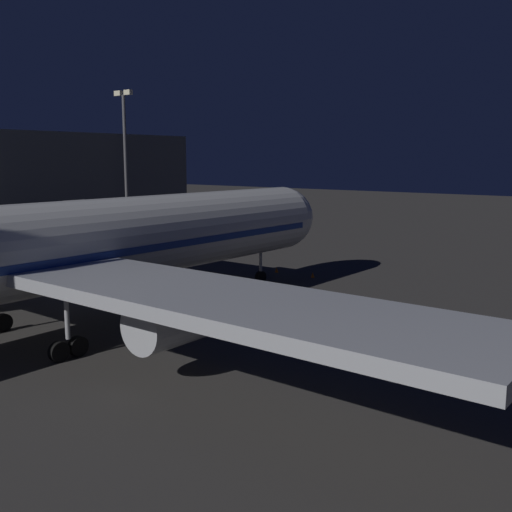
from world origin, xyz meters
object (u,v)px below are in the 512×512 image
object	(u,v)px
airliner_at_gate	(36,252)
traffic_cone_nose_port	(313,275)
jet_bridge	(142,218)
apron_floodlight_mast	(126,160)
traffic_cone_nose_starboard	(277,270)

from	to	relation	value
airliner_at_gate	traffic_cone_nose_port	xyz separation A→B (m)	(-2.20, -28.31, -5.52)
jet_bridge	apron_floodlight_mast	xyz separation A→B (m)	(15.26, -10.93, 5.42)
airliner_at_gate	apron_floodlight_mast	xyz separation A→B (m)	(25.50, -28.44, 5.51)
apron_floodlight_mast	traffic_cone_nose_port	size ratio (longest dim) A/B	35.78
jet_bridge	traffic_cone_nose_starboard	distance (m)	14.59
airliner_at_gate	jet_bridge	world-z (taller)	airliner_at_gate
jet_bridge	airliner_at_gate	bearing A→B (deg)	120.32
airliner_at_gate	apron_floodlight_mast	world-z (taller)	airliner_at_gate
apron_floodlight_mast	traffic_cone_nose_starboard	bearing A→B (deg)	179.69
jet_bridge	traffic_cone_nose_starboard	world-z (taller)	jet_bridge
airliner_at_gate	traffic_cone_nose_port	distance (m)	28.93
apron_floodlight_mast	airliner_at_gate	bearing A→B (deg)	131.88
airliner_at_gate	traffic_cone_nose_starboard	size ratio (longest dim) A/B	107.58
apron_floodlight_mast	traffic_cone_nose_starboard	size ratio (longest dim) A/B	35.78
jet_bridge	apron_floodlight_mast	bearing A→B (deg)	-35.60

